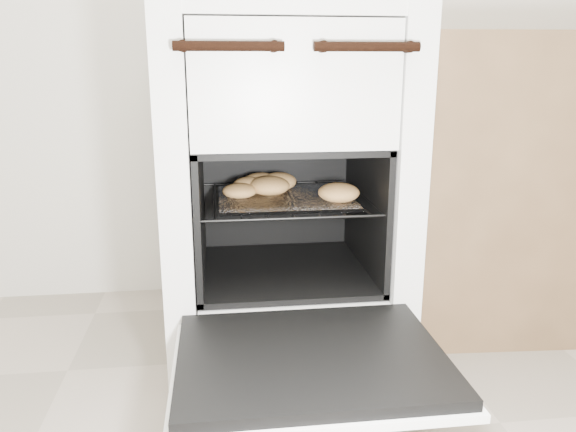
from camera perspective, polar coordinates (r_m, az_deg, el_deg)
The scene contains 6 objects.
stove at distance 1.52m, azimuth -0.69°, elevation 3.23°, with size 0.60×0.67×0.92m.
oven_door at distance 1.14m, azimuth 2.34°, elevation -14.50°, with size 0.54×0.42×0.04m.
oven_rack at distance 1.46m, azimuth -0.39°, elevation 1.80°, with size 0.44×0.42×0.01m.
foil_sheet at distance 1.44m, azimuth -0.30°, elevation 1.85°, with size 0.34×0.30×0.01m, color white.
baked_rolls at distance 1.47m, azimuth -1.43°, elevation 3.16°, with size 0.37×0.31×0.05m.
counter at distance 1.87m, azimuth 23.74°, elevation 3.34°, with size 0.84×0.56×0.84m, color brown.
Camera 1 is at (-0.26, -0.31, 0.76)m, focal length 35.00 mm.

